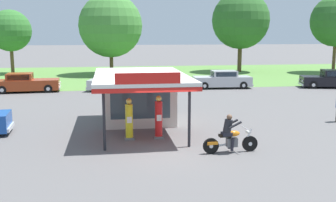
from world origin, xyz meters
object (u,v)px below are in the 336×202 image
(parked_car_back_row_centre_right, at_px, (121,83))
(gas_pump_offside, at_px, (159,119))
(gas_pump_nearside, at_px, (129,121))
(parked_car_back_row_centre_left, at_px, (222,80))
(parked_car_back_row_right, at_px, (26,83))
(parked_car_second_row_spare, at_px, (332,79))
(motorcycle_with_rider, at_px, (230,137))

(parked_car_back_row_centre_right, bearing_deg, gas_pump_offside, -85.32)
(gas_pump_offside, distance_m, parked_car_back_row_centre_right, 15.20)
(parked_car_back_row_centre_right, bearing_deg, gas_pump_nearside, -90.41)
(gas_pump_offside, distance_m, parked_car_back_row_centre_left, 17.55)
(parked_car_back_row_right, xyz_separation_m, parked_car_back_row_centre_right, (7.73, -0.82, -0.03))
(parked_car_second_row_spare, bearing_deg, gas_pump_offside, -139.93)
(motorcycle_with_rider, height_order, parked_car_back_row_centre_left, motorcycle_with_rider)
(motorcycle_with_rider, xyz_separation_m, parked_car_second_row_spare, (14.82, 17.26, 0.07))
(gas_pump_nearside, xyz_separation_m, parked_car_back_row_centre_right, (0.11, 15.15, -0.19))
(parked_car_back_row_right, bearing_deg, parked_car_second_row_spare, -2.96)
(gas_pump_nearside, relative_size, parked_car_second_row_spare, 0.34)
(parked_car_second_row_spare, bearing_deg, parked_car_back_row_centre_right, 178.35)
(gas_pump_offside, relative_size, motorcycle_with_rider, 0.86)
(gas_pump_offside, xyz_separation_m, parked_car_back_row_centre_right, (-1.24, 15.15, -0.23))
(gas_pump_offside, distance_m, parked_car_second_row_spare, 22.70)
(gas_pump_offside, bearing_deg, parked_car_back_row_centre_right, 94.68)
(parked_car_back_row_right, bearing_deg, parked_car_back_row_centre_right, -6.08)
(parked_car_back_row_centre_right, bearing_deg, motorcycle_with_rider, -77.98)
(gas_pump_nearside, relative_size, parked_car_back_row_centre_left, 0.36)
(gas_pump_offside, relative_size, parked_car_back_row_centre_right, 0.36)
(motorcycle_with_rider, relative_size, parked_car_second_row_spare, 0.41)
(parked_car_second_row_spare, xyz_separation_m, parked_car_back_row_centre_right, (-18.61, 0.54, -0.05))
(parked_car_back_row_right, distance_m, parked_car_second_row_spare, 26.37)
(parked_car_back_row_right, bearing_deg, gas_pump_nearside, -64.48)
(gas_pump_offside, xyz_separation_m, motorcycle_with_rider, (2.55, -2.65, -0.25))
(gas_pump_nearside, distance_m, gas_pump_offside, 1.35)
(gas_pump_nearside, height_order, gas_pump_offside, gas_pump_offside)
(motorcycle_with_rider, xyz_separation_m, parked_car_back_row_centre_left, (5.10, 18.44, 0.06))
(gas_pump_offside, height_order, parked_car_back_row_centre_left, gas_pump_offside)
(parked_car_back_row_centre_left, bearing_deg, gas_pump_offside, -115.84)
(motorcycle_with_rider, xyz_separation_m, parked_car_back_row_centre_right, (-3.79, 17.79, 0.02))
(motorcycle_with_rider, bearing_deg, gas_pump_nearside, 145.80)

